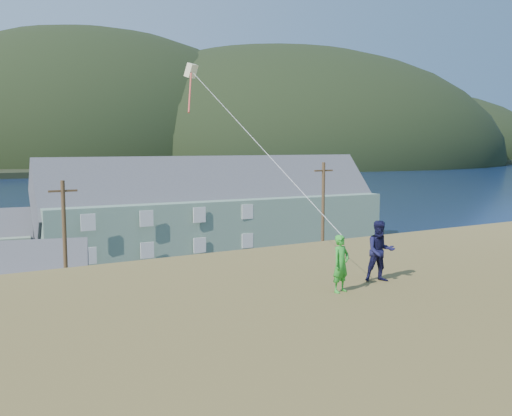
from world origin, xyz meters
The scene contains 10 objects.
ground centered at (0.00, 0.00, 0.00)m, with size 900.00×900.00×0.00m, color #0A1638.
grass_strip centered at (0.00, -2.00, 0.05)m, with size 110.00×8.00×0.10m, color #4C3D19.
waterfront_lot centered at (0.00, 17.00, 0.06)m, with size 72.00×36.00×0.12m, color #28282B.
far_hills centered at (35.59, 279.38, 2.00)m, with size 760.00×265.00×143.00m.
lodge centered at (14.53, 20.16, 4.69)m, with size 35.18×11.66×12.20m.
shed_white centered at (-5.45, 6.84, 2.34)m, with size 8.63×6.78×6.07m.
utility_poles centered at (-2.95, 1.50, 4.79)m, with size 35.41×0.24×9.89m.
kite_flyer_green centered at (-0.78, -19.57, 8.01)m, with size 0.59×0.39×1.61m, color green.
kite_flyer_navy centered at (1.02, -19.17, 8.12)m, with size 0.90×0.70×1.85m, color #131335.
kite_rig centered at (-1.34, -10.79, 14.01)m, with size 0.93×4.88×10.64m.
Camera 1 is at (-10.60, -31.91, 11.32)m, focal length 40.00 mm.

